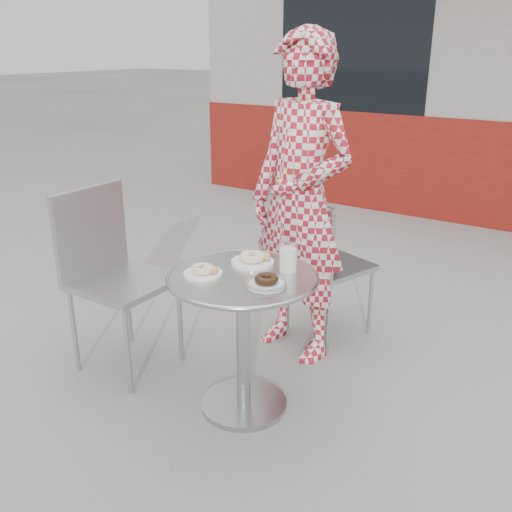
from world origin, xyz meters
The scene contains 9 objects.
ground centered at (0.00, 0.00, 0.00)m, with size 60.00×60.00×0.00m, color gray.
bistro_table centered at (0.02, -0.05, 0.52)m, with size 0.68×0.68×0.69m.
chair_far centered at (0.00, 0.86, 0.26)m, with size 0.52×0.52×0.85m.
chair_left centered at (-0.73, -0.08, 0.30)m, with size 0.47×0.46×0.96m.
seated_person centered at (-0.06, 0.60, 0.87)m, with size 0.63×0.42×1.74m, color maroon.
plate_far centered at (-0.02, 0.10, 0.71)m, with size 0.20×0.20×0.05m.
plate_near centered at (-0.13, -0.14, 0.71)m, with size 0.17×0.17×0.05m.
plate_checker centered at (0.17, -0.08, 0.70)m, with size 0.18×0.18×0.05m.
milk_cup centered at (0.16, 0.10, 0.75)m, with size 0.08×0.08×0.13m.
Camera 1 is at (1.36, -1.96, 1.65)m, focal length 40.00 mm.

